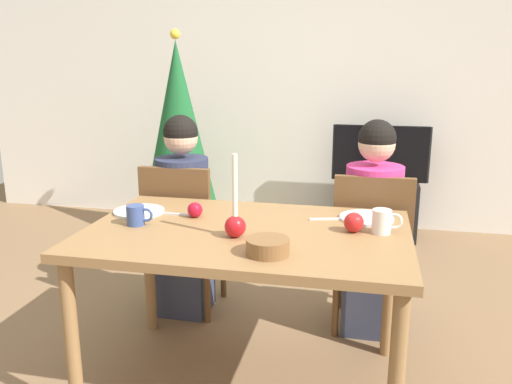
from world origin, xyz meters
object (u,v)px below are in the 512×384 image
object	(u,v)px
dining_table	(246,248)
tv_stand	(377,208)
chair_right	(371,244)
mug_right	(383,221)
plate_left	(139,211)
apple_by_left_plate	(354,222)
mug_left	(136,215)
bowl_walnuts	(268,246)
person_right_child	(372,232)
plate_right	(367,218)
apple_near_candle	(195,210)
chair_left	(182,231)
person_left_child	(184,219)
candle_centerpiece	(235,221)
christmas_tree	(179,134)
tv	(381,154)

from	to	relation	value
dining_table	tv_stand	xyz separation A→B (m)	(0.60, 2.30, -0.43)
chair_right	mug_right	bearing A→B (deg)	-86.38
plate_left	apple_by_left_plate	xyz separation A→B (m)	(1.02, -0.08, 0.04)
mug_left	bowl_walnuts	xyz separation A→B (m)	(0.64, -0.23, -0.01)
chair_right	person_right_child	xyz separation A→B (m)	(0.00, 0.03, 0.06)
plate_right	apple_near_candle	xyz separation A→B (m)	(-0.79, -0.14, 0.03)
tv_stand	bowl_walnuts	size ratio (longest dim) A/B	3.84
mug_right	dining_table	bearing A→B (deg)	-172.04
chair_left	tv_stand	xyz separation A→B (m)	(1.12, 1.69, -0.27)
plate_right	mug_left	size ratio (longest dim) A/B	2.03
person_right_child	plate_left	distance (m)	1.23
person_left_child	mug_right	world-z (taller)	person_left_child
candle_centerpiece	bowl_walnuts	xyz separation A→B (m)	(0.17, -0.17, -0.04)
christmas_tree	plate_left	world-z (taller)	christmas_tree
mug_right	apple_by_left_plate	distance (m)	0.12
person_left_child	bowl_walnuts	xyz separation A→B (m)	(0.67, -0.91, 0.21)
christmas_tree	mug_right	distance (m)	2.43
person_right_child	apple_by_left_plate	size ratio (longest dim) A/B	13.65
chair_left	candle_centerpiece	world-z (taller)	candle_centerpiece
apple_by_left_plate	tv	bearing A→B (deg)	86.26
plate_right	christmas_tree	bearing A→B (deg)	132.78
candle_centerpiece	apple_by_left_plate	bearing A→B (deg)	19.34
dining_table	tv_stand	bearing A→B (deg)	75.35
mug_right	apple_by_left_plate	size ratio (longest dim) A/B	1.50
person_right_child	apple_near_candle	distance (m)	0.99
plate_right	mug_right	xyz separation A→B (m)	(0.07, -0.19, 0.05)
mug_left	mug_right	size ratio (longest dim) A/B	0.95
christmas_tree	apple_by_left_plate	world-z (taller)	christmas_tree
apple_near_candle	tv	bearing A→B (deg)	67.94
chair_left	christmas_tree	world-z (taller)	christmas_tree
mug_left	mug_right	world-z (taller)	mug_right
dining_table	apple_near_candle	world-z (taller)	apple_near_candle
plate_left	apple_by_left_plate	world-z (taller)	apple_by_left_plate
person_right_child	plate_right	world-z (taller)	person_right_child
chair_right	apple_near_candle	bearing A→B (deg)	-149.89
chair_right	candle_centerpiece	distance (m)	0.96
chair_right	candle_centerpiece	bearing A→B (deg)	-128.61
apple_near_candle	plate_right	bearing A→B (deg)	9.98
dining_table	person_left_child	size ratio (longest dim) A/B	1.19
chair_right	bowl_walnuts	world-z (taller)	chair_right
person_right_child	tv_stand	bearing A→B (deg)	87.93
tv_stand	tv	distance (m)	0.47
candle_centerpiece	bowl_walnuts	size ratio (longest dim) A/B	2.11
bowl_walnuts	apple_near_candle	world-z (taller)	apple_near_candle
dining_table	chair_left	size ratio (longest dim) A/B	1.56
tv_stand	plate_right	distance (m)	2.10
tv_stand	candle_centerpiece	xyz separation A→B (m)	(-0.62, -2.40, 0.58)
person_right_child	bowl_walnuts	size ratio (longest dim) A/B	7.04
chair_left	person_left_child	distance (m)	0.07
mug_right	person_left_child	bearing A→B (deg)	153.00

